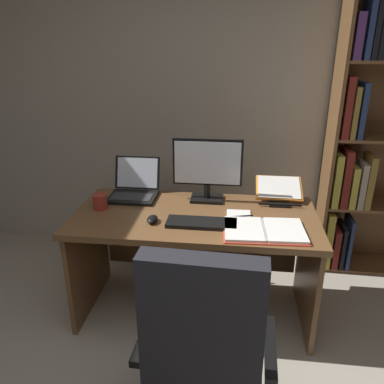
{
  "coord_description": "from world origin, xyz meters",
  "views": [
    {
      "loc": [
        0.11,
        -0.81,
        1.77
      ],
      "look_at": [
        -0.15,
        1.34,
        0.91
      ],
      "focal_mm": 35.84,
      "sensor_mm": 36.0,
      "label": 1
    }
  ],
  "objects_px": {
    "reading_stand_with_book": "(279,190)",
    "bookshelf": "(378,143)",
    "computer_mouse": "(152,219)",
    "laptop": "(134,189)",
    "coffee_mug": "(100,202)",
    "office_chair": "(204,366)",
    "monitor": "(207,170)",
    "notepad": "(239,217)",
    "desk": "(196,237)",
    "pen": "(242,216)",
    "keyboard": "(202,223)",
    "open_binder": "(264,230)"
  },
  "relations": [
    {
      "from": "notepad",
      "to": "coffee_mug",
      "type": "relative_size",
      "value": 2.04
    },
    {
      "from": "pen",
      "to": "reading_stand_with_book",
      "type": "bearing_deg",
      "value": 53.04
    },
    {
      "from": "reading_stand_with_book",
      "to": "desk",
      "type": "bearing_deg",
      "value": -156.75
    },
    {
      "from": "open_binder",
      "to": "notepad",
      "type": "xyz_separation_m",
      "value": [
        -0.15,
        0.17,
        -0.01
      ]
    },
    {
      "from": "reading_stand_with_book",
      "to": "coffee_mug",
      "type": "bearing_deg",
      "value": -165.65
    },
    {
      "from": "desk",
      "to": "reading_stand_with_book",
      "type": "distance_m",
      "value": 0.66
    },
    {
      "from": "office_chair",
      "to": "pen",
      "type": "bearing_deg",
      "value": 83.2
    },
    {
      "from": "office_chair",
      "to": "pen",
      "type": "distance_m",
      "value": 0.97
    },
    {
      "from": "bookshelf",
      "to": "coffee_mug",
      "type": "distance_m",
      "value": 2.08
    },
    {
      "from": "bookshelf",
      "to": "computer_mouse",
      "type": "xyz_separation_m",
      "value": [
        -1.55,
        -0.9,
        -0.29
      ]
    },
    {
      "from": "bookshelf",
      "to": "monitor",
      "type": "xyz_separation_m",
      "value": [
        -1.25,
        -0.51,
        -0.1
      ]
    },
    {
      "from": "bookshelf",
      "to": "computer_mouse",
      "type": "bearing_deg",
      "value": -149.73
    },
    {
      "from": "monitor",
      "to": "reading_stand_with_book",
      "type": "bearing_deg",
      "value": 7.22
    },
    {
      "from": "desk",
      "to": "open_binder",
      "type": "relative_size",
      "value": 3.18
    },
    {
      "from": "notepad",
      "to": "pen",
      "type": "relative_size",
      "value": 1.5
    },
    {
      "from": "desk",
      "to": "laptop",
      "type": "relative_size",
      "value": 4.65
    },
    {
      "from": "reading_stand_with_book",
      "to": "pen",
      "type": "distance_m",
      "value": 0.42
    },
    {
      "from": "computer_mouse",
      "to": "monitor",
      "type": "bearing_deg",
      "value": 52.7
    },
    {
      "from": "office_chair",
      "to": "monitor",
      "type": "distance_m",
      "value": 1.29
    },
    {
      "from": "monitor",
      "to": "notepad",
      "type": "distance_m",
      "value": 0.41
    },
    {
      "from": "monitor",
      "to": "computer_mouse",
      "type": "relative_size",
      "value": 4.52
    },
    {
      "from": "reading_stand_with_book",
      "to": "notepad",
      "type": "xyz_separation_m",
      "value": [
        -0.27,
        -0.33,
        -0.06
      ]
    },
    {
      "from": "office_chair",
      "to": "monitor",
      "type": "relative_size",
      "value": 2.25
    },
    {
      "from": "monitor",
      "to": "laptop",
      "type": "bearing_deg",
      "value": 178.87
    },
    {
      "from": "desk",
      "to": "coffee_mug",
      "type": "relative_size",
      "value": 15.0
    },
    {
      "from": "desk",
      "to": "laptop",
      "type": "distance_m",
      "value": 0.56
    },
    {
      "from": "pen",
      "to": "coffee_mug",
      "type": "xyz_separation_m",
      "value": [
        -0.92,
        0.03,
        0.04
      ]
    },
    {
      "from": "pen",
      "to": "keyboard",
      "type": "bearing_deg",
      "value": -152.88
    },
    {
      "from": "desk",
      "to": "computer_mouse",
      "type": "distance_m",
      "value": 0.4
    },
    {
      "from": "keyboard",
      "to": "coffee_mug",
      "type": "bearing_deg",
      "value": 167.07
    },
    {
      "from": "office_chair",
      "to": "reading_stand_with_book",
      "type": "distance_m",
      "value": 1.35
    },
    {
      "from": "desk",
      "to": "keyboard",
      "type": "distance_m",
      "value": 0.31
    },
    {
      "from": "laptop",
      "to": "pen",
      "type": "height_order",
      "value": "laptop"
    },
    {
      "from": "laptop",
      "to": "reading_stand_with_book",
      "type": "height_order",
      "value": "laptop"
    },
    {
      "from": "monitor",
      "to": "computer_mouse",
      "type": "distance_m",
      "value": 0.53
    },
    {
      "from": "keyboard",
      "to": "pen",
      "type": "height_order",
      "value": "keyboard"
    },
    {
      "from": "desk",
      "to": "laptop",
      "type": "bearing_deg",
      "value": 158.36
    },
    {
      "from": "desk",
      "to": "notepad",
      "type": "relative_size",
      "value": 7.37
    },
    {
      "from": "bookshelf",
      "to": "office_chair",
      "type": "height_order",
      "value": "bookshelf"
    },
    {
      "from": "laptop",
      "to": "reading_stand_with_book",
      "type": "relative_size",
      "value": 1.06
    },
    {
      "from": "bookshelf",
      "to": "reading_stand_with_book",
      "type": "bearing_deg",
      "value": -149.41
    },
    {
      "from": "coffee_mug",
      "to": "office_chair",
      "type": "bearing_deg",
      "value": -50.73
    },
    {
      "from": "reading_stand_with_book",
      "to": "bookshelf",
      "type": "bearing_deg",
      "value": 30.59
    },
    {
      "from": "coffee_mug",
      "to": "computer_mouse",
      "type": "bearing_deg",
      "value": -22.32
    },
    {
      "from": "reading_stand_with_book",
      "to": "pen",
      "type": "height_order",
      "value": "reading_stand_with_book"
    },
    {
      "from": "bookshelf",
      "to": "keyboard",
      "type": "relative_size",
      "value": 5.2
    },
    {
      "from": "laptop",
      "to": "coffee_mug",
      "type": "relative_size",
      "value": 3.22
    },
    {
      "from": "bookshelf",
      "to": "office_chair",
      "type": "distance_m",
      "value": 2.13
    },
    {
      "from": "computer_mouse",
      "to": "pen",
      "type": "xyz_separation_m",
      "value": [
        0.54,
        0.12,
        -0.01
      ]
    },
    {
      "from": "desk",
      "to": "keyboard",
      "type": "xyz_separation_m",
      "value": [
        0.06,
        -0.22,
        0.22
      ]
    }
  ]
}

